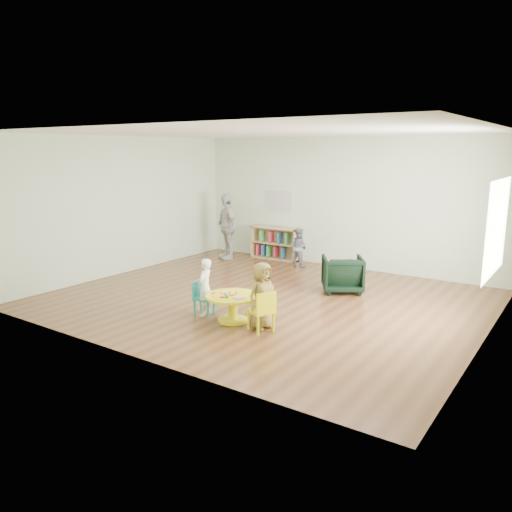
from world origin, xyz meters
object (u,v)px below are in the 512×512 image
Objects in this scene: kid_chair_left at (202,297)px; activity_table at (233,303)px; toddler at (299,247)px; child_right at (262,296)px; adult_caretaker at (227,226)px; kid_chair_right at (263,310)px; bookshelf at (275,243)px; child_left at (205,287)px; armchair at (343,274)px.

activity_table is at bearing 75.92° from kid_chair_left.
kid_chair_left is 3.74m from toddler.
child_right is 4.00m from toddler.
adult_caretaker reaches higher than kid_chair_left.
kid_chair_right is 4.15m from toddler.
bookshelf is at bearing 63.88° from adult_caretaker.
adult_caretaker is at bearing -161.41° from child_left.
activity_table is at bearing 103.06° from kid_chair_right.
adult_caretaker is at bearing 12.81° from toddler.
toddler is (-1.51, 3.71, -0.06)m from child_right.
armchair is 3.63m from adult_caretaker.
activity_table is at bearing 105.76° from child_right.
kid_chair_left is at bearing -28.22° from adult_caretaker.
armchair is at bearing 74.36° from activity_table.
adult_caretaker reaches higher than bookshelf.
adult_caretaker is (-2.77, 3.47, 0.49)m from activity_table.
activity_table is 0.53× the size of adult_caretaker.
armchair is 0.47× the size of adult_caretaker.
child_left is (-1.14, 0.10, 0.13)m from kid_chair_right.
toddler is at bearing 104.78° from activity_table.
child_right is at bearing -16.75° from adult_caretaker.
activity_table is 0.54m from child_left.
child_right is at bearing 54.21° from armchair.
kid_chair_left is at bearing 109.06° from kid_chair_right.
bookshelf is 1.67× the size of armchair.
toddler is (-1.60, 3.83, 0.11)m from kid_chair_right.
adult_caretaker reaches higher than kid_chair_right.
kid_chair_right reaches higher than kid_chair_left.
child_left is (-1.19, -2.43, 0.12)m from armchair.
bookshelf reaches higher than kid_chair_right.
adult_caretaker is (-0.94, -0.64, 0.40)m from bookshelf.
kid_chair_left is 0.18m from child_left.
kid_chair_right is 0.67× the size of child_left.
kid_chair_right is at bearing 56.42° from armchair.
child_right is 4.80m from adult_caretaker.
activity_table is at bearing 41.95° from armchair.
kid_chair_right is at bearing 69.46° from kid_chair_left.
kid_chair_left is at bearing -73.16° from bookshelf.
adult_caretaker is (-3.45, 1.06, 0.44)m from armchair.
armchair is at bearing 137.26° from kid_chair_left.
kid_chair_right is at bearing 70.39° from child_left.
adult_caretaker reaches higher than armchair.
child_right reaches higher than bookshelf.
bookshelf is at bearing 114.10° from activity_table.
toddler is at bearing -25.08° from bookshelf.
kid_chair_left is at bearing 30.00° from armchair.
kid_chair_right is 0.22m from child_right.
kid_chair_right is 0.83× the size of armchair.
child_right is 0.63× the size of adult_caretaker.
kid_chair_right is at bearing -59.84° from bookshelf.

